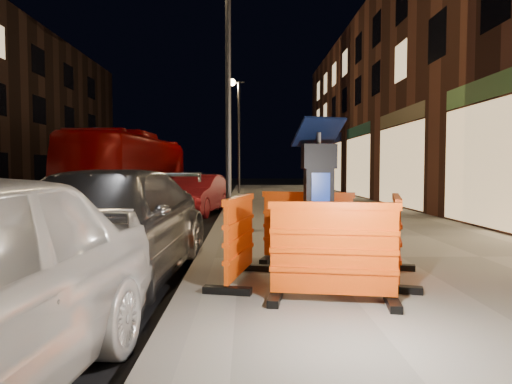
{
  "coord_description": "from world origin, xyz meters",
  "views": [
    {
      "loc": [
        0.62,
        -6.88,
        1.51
      ],
      "look_at": [
        0.8,
        1.0,
        1.1
      ],
      "focal_mm": 32.0,
      "sensor_mm": 36.0,
      "label": 1
    }
  ],
  "objects_px": {
    "barrier_back": "(308,228)",
    "barrier_kerbside": "(240,239)",
    "bus_doubledecker": "(133,201)",
    "car_red": "(196,214)",
    "barrier_bldgside": "(396,238)",
    "barrier_front": "(333,253)",
    "parking_kiosk": "(318,205)",
    "car_silver": "(101,286)"
  },
  "relations": [
    {
      "from": "car_red",
      "to": "car_silver",
      "type": "bearing_deg",
      "value": -81.72
    },
    {
      "from": "parking_kiosk",
      "to": "barrier_bldgside",
      "type": "bearing_deg",
      "value": 14.62
    },
    {
      "from": "barrier_kerbside",
      "to": "car_red",
      "type": "bearing_deg",
      "value": 21.92
    },
    {
      "from": "barrier_kerbside",
      "to": "barrier_bldgside",
      "type": "distance_m",
      "value": 1.9
    },
    {
      "from": "parking_kiosk",
      "to": "barrier_bldgside",
      "type": "relative_size",
      "value": 1.4
    },
    {
      "from": "parking_kiosk",
      "to": "barrier_kerbside",
      "type": "distance_m",
      "value": 1.03
    },
    {
      "from": "barrier_back",
      "to": "bus_doubledecker",
      "type": "height_order",
      "value": "bus_doubledecker"
    },
    {
      "from": "parking_kiosk",
      "to": "barrier_back",
      "type": "distance_m",
      "value": 1.03
    },
    {
      "from": "barrier_bldgside",
      "to": "bus_doubledecker",
      "type": "distance_m",
      "value": 17.43
    },
    {
      "from": "parking_kiosk",
      "to": "barrier_kerbside",
      "type": "bearing_deg",
      "value": -165.38
    },
    {
      "from": "barrier_bldgside",
      "to": "barrier_kerbside",
      "type": "bearing_deg",
      "value": 106.62
    },
    {
      "from": "car_red",
      "to": "barrier_back",
      "type": "bearing_deg",
      "value": -63.8
    },
    {
      "from": "barrier_back",
      "to": "barrier_bldgside",
      "type": "height_order",
      "value": "same"
    },
    {
      "from": "barrier_bldgside",
      "to": "car_red",
      "type": "bearing_deg",
      "value": 36.65
    },
    {
      "from": "car_silver",
      "to": "barrier_back",
      "type": "bearing_deg",
      "value": 15.65
    },
    {
      "from": "barrier_kerbside",
      "to": "bus_doubledecker",
      "type": "bearing_deg",
      "value": 30.77
    },
    {
      "from": "barrier_kerbside",
      "to": "bus_doubledecker",
      "type": "height_order",
      "value": "bus_doubledecker"
    },
    {
      "from": "barrier_bldgside",
      "to": "bus_doubledecker",
      "type": "xyz_separation_m",
      "value": [
        -7.11,
        15.9,
        -0.66
      ]
    },
    {
      "from": "barrier_kerbside",
      "to": "barrier_bldgside",
      "type": "xyz_separation_m",
      "value": [
        1.9,
        0.0,
        0.0
      ]
    },
    {
      "from": "car_silver",
      "to": "barrier_front",
      "type": "bearing_deg",
      "value": -21.9
    },
    {
      "from": "parking_kiosk",
      "to": "bus_doubledecker",
      "type": "height_order",
      "value": "parking_kiosk"
    },
    {
      "from": "parking_kiosk",
      "to": "barrier_bldgside",
      "type": "xyz_separation_m",
      "value": [
        0.95,
        0.0,
        -0.41
      ]
    },
    {
      "from": "barrier_back",
      "to": "car_red",
      "type": "bearing_deg",
      "value": 123.98
    },
    {
      "from": "parking_kiosk",
      "to": "barrier_front",
      "type": "distance_m",
      "value": 1.03
    },
    {
      "from": "car_silver",
      "to": "bus_doubledecker",
      "type": "distance_m",
      "value": 15.88
    },
    {
      "from": "barrier_back",
      "to": "bus_doubledecker",
      "type": "xyz_separation_m",
      "value": [
        -6.16,
        14.95,
        -0.66
      ]
    },
    {
      "from": "barrier_back",
      "to": "barrier_kerbside",
      "type": "distance_m",
      "value": 1.34
    },
    {
      "from": "parking_kiosk",
      "to": "barrier_back",
      "type": "bearing_deg",
      "value": 104.62
    },
    {
      "from": "car_red",
      "to": "bus_doubledecker",
      "type": "relative_size",
      "value": 0.35
    },
    {
      "from": "barrier_front",
      "to": "bus_doubledecker",
      "type": "height_order",
      "value": "bus_doubledecker"
    },
    {
      "from": "car_silver",
      "to": "bus_doubledecker",
      "type": "xyz_separation_m",
      "value": [
        -3.41,
        15.51,
        0.0
      ]
    },
    {
      "from": "car_red",
      "to": "barrier_bldgside",
      "type": "bearing_deg",
      "value": -60.13
    },
    {
      "from": "parking_kiosk",
      "to": "barrier_kerbside",
      "type": "relative_size",
      "value": 1.4
    },
    {
      "from": "car_silver",
      "to": "parking_kiosk",
      "type": "bearing_deg",
      "value": -3.97
    },
    {
      "from": "barrier_front",
      "to": "car_silver",
      "type": "height_order",
      "value": "barrier_front"
    },
    {
      "from": "bus_doubledecker",
      "to": "barrier_bldgside",
      "type": "bearing_deg",
      "value": -62.36
    },
    {
      "from": "bus_doubledecker",
      "to": "car_red",
      "type": "bearing_deg",
      "value": -56.83
    },
    {
      "from": "parking_kiosk",
      "to": "barrier_front",
      "type": "height_order",
      "value": "parking_kiosk"
    },
    {
      "from": "barrier_kerbside",
      "to": "barrier_back",
      "type": "bearing_deg",
      "value": -32.38
    },
    {
      "from": "barrier_back",
      "to": "barrier_kerbside",
      "type": "height_order",
      "value": "same"
    },
    {
      "from": "barrier_back",
      "to": "car_silver",
      "type": "relative_size",
      "value": 0.26
    },
    {
      "from": "barrier_front",
      "to": "bus_doubledecker",
      "type": "distance_m",
      "value": 17.95
    }
  ]
}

